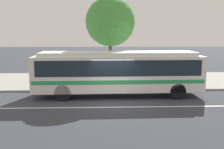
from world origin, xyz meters
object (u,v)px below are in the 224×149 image
(transit_bus, at_px, (118,70))
(pedestrian_walking_along_curb, at_px, (168,72))
(street_tree_near_stop, at_px, (110,22))
(pedestrian_waiting_near_sign, at_px, (188,71))
(bus_stop_sign, at_px, (165,66))

(transit_bus, height_order, pedestrian_walking_along_curb, transit_bus)
(transit_bus, height_order, street_tree_near_stop, street_tree_near_stop)
(pedestrian_waiting_near_sign, height_order, pedestrian_walking_along_curb, pedestrian_walking_along_curb)
(transit_bus, height_order, pedestrian_waiting_near_sign, transit_bus)
(transit_bus, height_order, bus_stop_sign, transit_bus)
(pedestrian_waiting_near_sign, height_order, street_tree_near_stop, street_tree_near_stop)
(transit_bus, distance_m, pedestrian_walking_along_curb, 4.94)
(transit_bus, relative_size, pedestrian_walking_along_curb, 6.26)
(pedestrian_waiting_near_sign, height_order, bus_stop_sign, bus_stop_sign)
(pedestrian_waiting_near_sign, relative_size, pedestrian_walking_along_curb, 0.97)
(street_tree_near_stop, bearing_deg, bus_stop_sign, -27.60)
(transit_bus, xyz_separation_m, pedestrian_waiting_near_sign, (5.71, 3.51, -0.58))
(bus_stop_sign, height_order, street_tree_near_stop, street_tree_near_stop)
(pedestrian_walking_along_curb, distance_m, bus_stop_sign, 1.50)
(transit_bus, bearing_deg, pedestrian_waiting_near_sign, 31.61)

